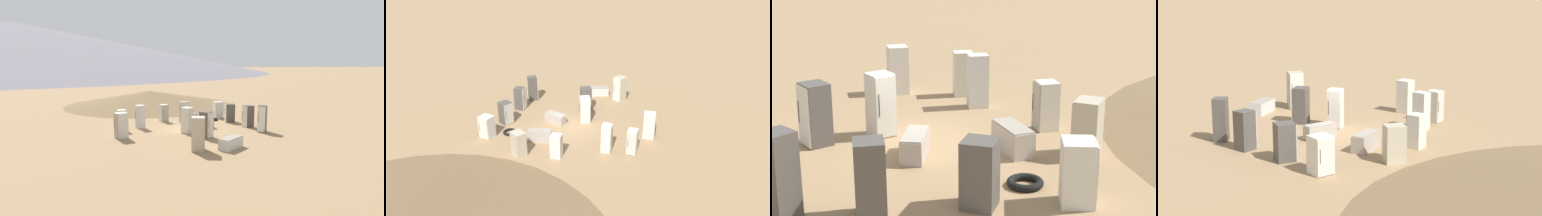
% 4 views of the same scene
% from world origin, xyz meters
% --- Properties ---
extents(ground_plane, '(1000.00, 1000.00, 0.00)m').
position_xyz_m(ground_plane, '(0.00, 0.00, 0.00)').
color(ground_plane, '#937551').
extents(mountain_ridge_0, '(322.86, 322.86, 31.82)m').
position_xyz_m(mountain_ridge_0, '(-103.55, 180.71, 15.91)').
color(mountain_ridge_0, slate).
rests_on(mountain_ridge_0, ground_plane).
extents(dirt_mound, '(19.80, 19.80, 1.65)m').
position_xyz_m(dirt_mound, '(-4.09, 14.40, 0.83)').
color(dirt_mound, brown).
rests_on(dirt_mound, ground_plane).
extents(discarded_fridge_0, '(1.55, 1.38, 0.75)m').
position_xyz_m(discarded_fridge_0, '(0.02, 2.56, 0.37)').
color(discarded_fridge_0, '#A89E93').
rests_on(discarded_fridge_0, ground_plane).
extents(discarded_fridge_1, '(1.52, 0.82, 0.67)m').
position_xyz_m(discarded_fridge_1, '(1.11, 0.16, 0.33)').
color(discarded_fridge_1, '#A89E93').
rests_on(discarded_fridge_1, ground_plane).
extents(discarded_fridge_2, '(1.66, 1.70, 0.66)m').
position_xyz_m(discarded_fridge_2, '(2.06, -5.53, 0.33)').
color(discarded_fridge_2, silver).
rests_on(discarded_fridge_2, ground_plane).
extents(discarded_fridge_3, '(0.93, 0.93, 1.84)m').
position_xyz_m(discarded_fridge_3, '(-0.28, -1.36, 0.92)').
color(discarded_fridge_3, beige).
rests_on(discarded_fridge_3, ground_plane).
extents(discarded_fridge_4, '(0.99, 0.96, 1.70)m').
position_xyz_m(discarded_fridge_4, '(-4.75, -2.58, 0.85)').
color(discarded_fridge_4, beige).
rests_on(discarded_fridge_4, ground_plane).
extents(discarded_fridge_5, '(0.93, 0.90, 1.48)m').
position_xyz_m(discarded_fridge_5, '(2.85, 4.57, 0.74)').
color(discarded_fridge_5, beige).
rests_on(discarded_fridge_5, ground_plane).
extents(discarded_fridge_6, '(0.81, 0.83, 1.77)m').
position_xyz_m(discarded_fridge_6, '(-3.82, 0.59, 0.88)').
color(discarded_fridge_6, silver).
rests_on(discarded_fridge_6, ground_plane).
extents(discarded_fridge_7, '(0.86, 0.86, 1.46)m').
position_xyz_m(discarded_fridge_7, '(-2.08, 3.12, 0.73)').
color(discarded_fridge_7, beige).
rests_on(discarded_fridge_7, ground_plane).
extents(discarded_fridge_8, '(1.01, 1.01, 1.76)m').
position_xyz_m(discarded_fridge_8, '(0.93, -2.80, 0.88)').
color(discarded_fridge_8, '#4C4742').
rests_on(discarded_fridge_8, ground_plane).
extents(discarded_fridge_9, '(0.80, 0.85, 1.56)m').
position_xyz_m(discarded_fridge_9, '(-5.09, -0.25, 0.78)').
color(discarded_fridge_9, beige).
rests_on(discarded_fridge_9, ground_plane).
extents(discarded_fridge_10, '(0.80, 0.75, 1.55)m').
position_xyz_m(discarded_fridge_10, '(3.55, 2.53, 0.77)').
color(discarded_fridge_10, '#4C4742').
rests_on(discarded_fridge_10, ground_plane).
extents(discarded_fridge_11, '(0.82, 0.86, 1.93)m').
position_xyz_m(discarded_fridge_11, '(5.18, -1.33, 0.96)').
color(discarded_fridge_11, '#4C4742').
rests_on(discarded_fridge_11, ground_plane).
extents(discarded_fridge_12, '(0.89, 0.80, 1.52)m').
position_xyz_m(discarded_fridge_12, '(-0.29, 4.49, 0.76)').
color(discarded_fridge_12, '#B2A88E').
rests_on(discarded_fridge_12, ground_plane).
extents(discarded_fridge_13, '(0.82, 0.86, 1.95)m').
position_xyz_m(discarded_fridge_13, '(0.12, -5.83, 0.97)').
color(discarded_fridge_13, '#B2A88E').
rests_on(discarded_fridge_13, ground_plane).
extents(discarded_fridge_14, '(0.94, 0.89, 1.69)m').
position_xyz_m(discarded_fridge_14, '(4.58, 0.41, 0.85)').
color(discarded_fridge_14, '#4C4742').
rests_on(discarded_fridge_14, ground_plane).
extents(scrap_tire, '(0.88, 0.88, 0.18)m').
position_xyz_m(scrap_tire, '(2.20, 3.30, 0.09)').
color(scrap_tire, black).
rests_on(scrap_tire, ground_plane).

